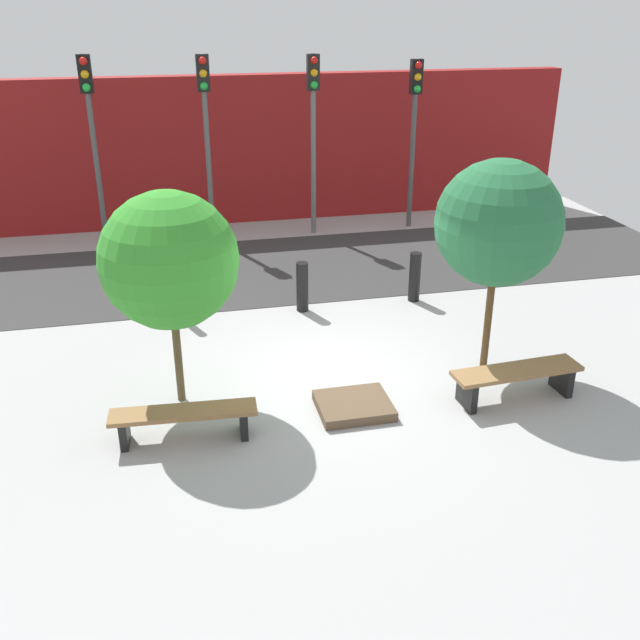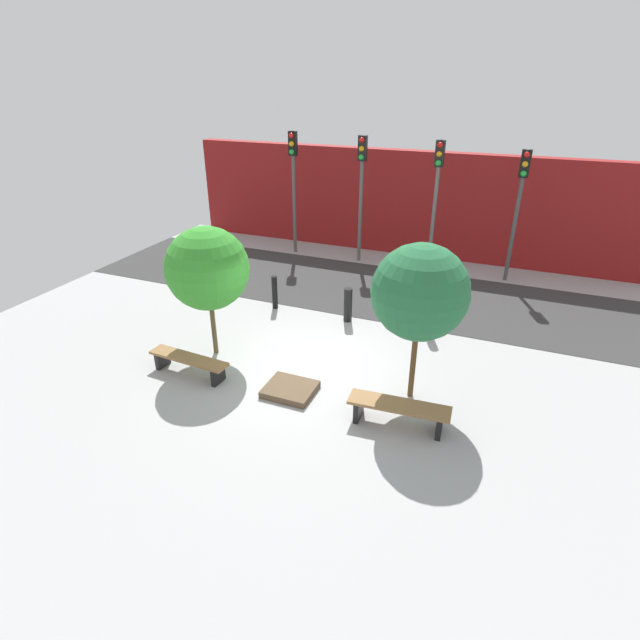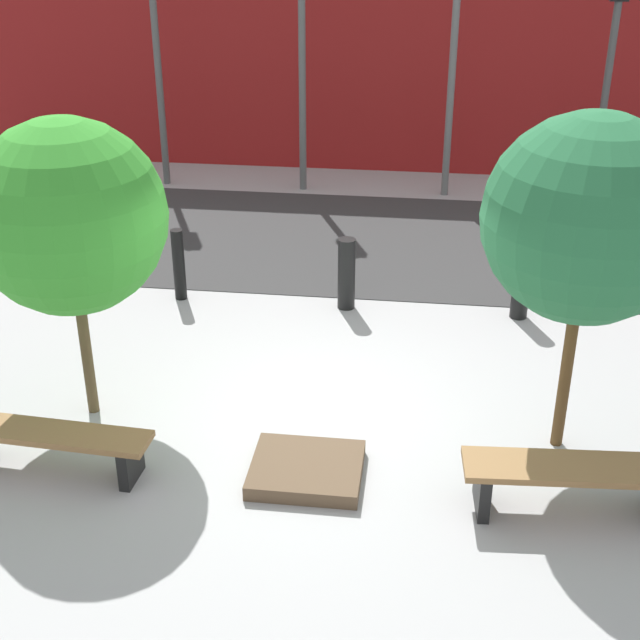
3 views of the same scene
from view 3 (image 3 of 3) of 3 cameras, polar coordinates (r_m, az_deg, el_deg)
name	(u,v)px [view 3 (image 3 of 3)]	position (r m, az deg, el deg)	size (l,w,h in m)	color
ground_plane	(320,420)	(9.03, -0.02, -6.41)	(18.00, 18.00, 0.00)	#A2A2A2
road_strip	(361,241)	(13.40, 2.67, 5.09)	(18.00, 4.08, 0.01)	#343434
building_facade	(382,69)	(16.57, 3.98, 15.70)	(16.20, 0.50, 3.58)	maroon
bench_left	(51,441)	(8.52, -16.86, -7.44)	(1.90, 0.51, 0.43)	black
bench_right	(574,478)	(7.96, 15.93, -9.70)	(1.91, 0.58, 0.48)	black
planter_bed	(307,470)	(8.22, -0.87, -9.56)	(1.01, 0.87, 0.14)	brown
tree_behind_left_bench	(68,217)	(8.56, -15.81, 6.36)	(1.84, 1.84, 3.02)	brown
tree_behind_right_bench	(588,219)	(7.96, 16.77, 6.19)	(1.83, 1.83, 3.22)	brown
bollard_far_left	(179,265)	(11.50, -9.02, 3.52)	(0.15, 0.15, 0.94)	black
bollard_left	(346,274)	(11.11, 1.71, 2.97)	(0.22, 0.22, 0.92)	black
bollard_center	(522,282)	(11.13, 12.78, 2.38)	(0.21, 0.21, 0.94)	black
traffic_light_west	(154,15)	(15.60, -10.60, 18.63)	(0.28, 0.27, 4.18)	#4F4F4F
traffic_light_mid_west	(302,19)	(15.06, -1.19, 18.69)	(0.28, 0.27, 4.14)	#565656
traffic_light_mid_east	(455,23)	(14.90, 8.65, 18.25)	(0.28, 0.27, 4.11)	slate
traffic_light_east	(614,33)	(15.16, 18.32, 17.06)	(0.28, 0.27, 3.97)	#484848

